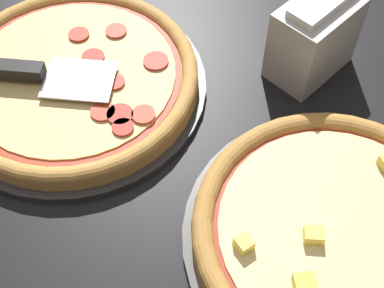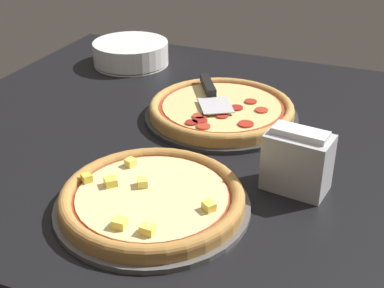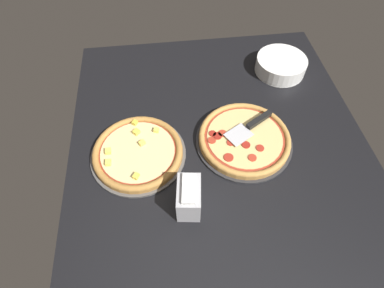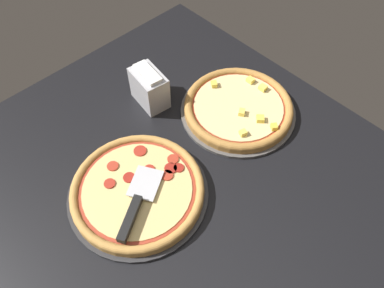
% 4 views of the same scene
% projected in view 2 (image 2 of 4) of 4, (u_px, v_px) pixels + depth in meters
% --- Properties ---
extents(ground_plane, '(1.25, 1.16, 0.04)m').
position_uv_depth(ground_plane, '(186.00, 137.00, 1.27)').
color(ground_plane, black).
extents(pizza_pan_front, '(0.38, 0.38, 0.01)m').
position_uv_depth(pizza_pan_front, '(221.00, 116.00, 1.31)').
color(pizza_pan_front, '#2D2D30').
rests_on(pizza_pan_front, ground_plane).
extents(pizza_front, '(0.35, 0.35, 0.03)m').
position_uv_depth(pizza_front, '(222.00, 108.00, 1.30)').
color(pizza_front, '#C68E47').
rests_on(pizza_front, pizza_pan_front).
extents(pizza_pan_back, '(0.36, 0.36, 0.01)m').
position_uv_depth(pizza_pan_back, '(153.00, 206.00, 0.98)').
color(pizza_pan_back, '#565451').
rests_on(pizza_pan_back, ground_plane).
extents(pizza_back, '(0.34, 0.34, 0.04)m').
position_uv_depth(pizza_back, '(152.00, 197.00, 0.97)').
color(pizza_back, '#B77F3D').
rests_on(pizza_back, pizza_pan_back).
extents(serving_spatula, '(0.15, 0.21, 0.02)m').
position_uv_depth(serving_spatula, '(210.00, 90.00, 1.35)').
color(serving_spatula, silver).
rests_on(serving_spatula, pizza_front).
extents(plate_stack, '(0.23, 0.23, 0.07)m').
position_uv_depth(plate_stack, '(131.00, 53.00, 1.64)').
color(plate_stack, white).
rests_on(plate_stack, ground_plane).
extents(napkin_holder, '(0.13, 0.09, 0.13)m').
position_uv_depth(napkin_holder, '(297.00, 161.00, 1.01)').
color(napkin_holder, '#B2B2B7').
rests_on(napkin_holder, ground_plane).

